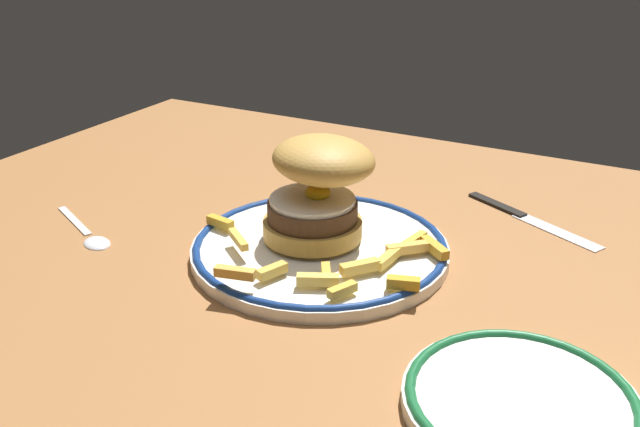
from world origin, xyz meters
TOP-DOWN VIEW (x-y plane):
  - ground_plane at (0.00, 0.00)cm, footprint 112.39×83.89cm
  - dinner_plate at (-3.95, 0.72)cm, footprint 25.83×25.83cm
  - burger at (-4.89, 2.22)cm, footprint 14.64×14.62cm
  - fries_pile at (-2.39, -0.34)cm, footprint 25.20×23.47cm
  - side_plate at (19.55, -13.56)cm, footprint 16.60×16.60cm
  - knife at (11.57, 19.85)cm, footprint 16.68×9.60cm
  - spoon at (-27.02, -7.33)cm, footprint 12.72×7.32cm

SIDE VIEW (x-z plane):
  - ground_plane at x=0.00cm, z-range -4.00..0.00cm
  - knife at x=11.57cm, z-range -0.09..0.61cm
  - spoon at x=-27.02cm, z-range -0.09..0.81cm
  - side_plate at x=19.55cm, z-range 0.03..1.63cm
  - dinner_plate at x=-3.95cm, z-range 0.04..1.64cm
  - fries_pile at x=-2.39cm, z-range 0.95..3.46cm
  - burger at x=-4.89cm, z-range 1.62..11.99cm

